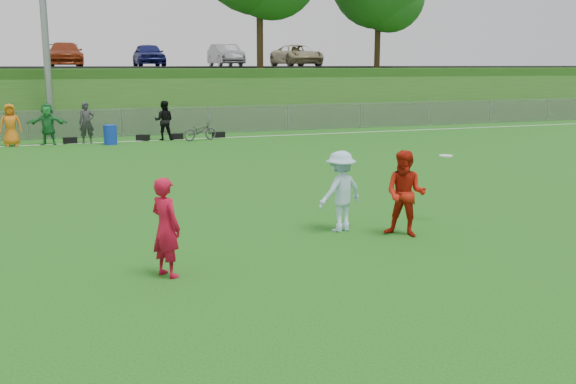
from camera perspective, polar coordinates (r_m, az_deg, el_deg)
name	(u,v)px	position (r m, az deg, el deg)	size (l,w,h in m)	color
ground	(248,261)	(10.75, -3.59, -6.18)	(120.00, 120.00, 0.00)	#155612
sideline_far	(128,141)	(28.18, -14.07, 4.38)	(60.00, 0.10, 0.01)	white
fence	(122,122)	(30.10, -14.54, 6.01)	(58.00, 0.06, 1.30)	gray
berm	(103,93)	(40.99, -16.15, 8.43)	(120.00, 18.00, 3.00)	#244E16
parking_lot	(99,67)	(42.94, -16.47, 10.60)	(120.00, 12.00, 0.10)	black
car_row	(79,54)	(41.89, -18.06, 11.55)	(32.04, 5.18, 1.44)	silver
spectator_row	(57,124)	(27.95, -19.84, 5.74)	(9.08, 0.87, 1.69)	#A4190B
gear_bags	(154,137)	(28.40, -11.86, 4.79)	(6.87, 0.49, 0.26)	black
player_red_left	(166,227)	(9.99, -10.81, -3.10)	(0.57, 0.37, 1.55)	red
player_red_center	(405,194)	(12.32, 10.40, -0.15)	(0.80, 0.62, 1.64)	#B21A0C
player_blue	(340,191)	(12.53, 4.69, 0.06)	(1.02, 0.59, 1.59)	#AFD7F4
frisbee	(446,156)	(13.50, 13.86, 3.14)	(0.27, 0.27, 0.03)	white
recycling_bin	(110,135)	(27.28, -15.52, 4.93)	(0.53, 0.53, 0.80)	#1034B4
bicycle	(200,131)	(27.99, -7.83, 5.40)	(0.54, 1.55, 0.81)	#323235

